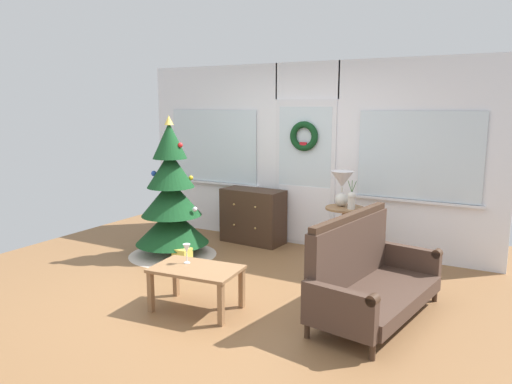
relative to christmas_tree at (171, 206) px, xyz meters
name	(u,v)px	position (x,y,z in m)	size (l,w,h in m)	color
ground_plane	(227,291)	(1.33, -0.74, -0.66)	(6.76, 6.76, 0.00)	brown
back_wall_with_door	(306,155)	(1.33, 1.34, 0.62)	(5.20, 0.19, 2.55)	white
christmas_tree	(171,206)	(0.00, 0.00, 0.00)	(1.17, 1.17, 1.84)	#4C331E
dresser_cabinet	(253,216)	(0.64, 1.05, -0.27)	(0.92, 0.48, 0.78)	#3D281C
settee_sofa	(367,277)	(2.81, -0.61, -0.29)	(0.93, 1.68, 0.96)	#3D281C
side_table	(344,224)	(2.12, 0.73, -0.15)	(0.50, 0.48, 0.73)	#8E6642
table_lamp	(342,184)	(2.06, 0.77, 0.35)	(0.28, 0.28, 0.44)	silver
flower_vase	(352,199)	(2.22, 0.67, 0.18)	(0.11, 0.10, 0.35)	beige
coffee_table	(196,274)	(1.33, -1.29, -0.30)	(0.89, 0.60, 0.43)	#8E6642
wine_glass	(187,249)	(1.17, -1.22, -0.10)	(0.08, 0.08, 0.20)	silver
gift_box	(182,256)	(0.35, -0.25, -0.56)	(0.20, 0.18, 0.20)	#D8C64C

